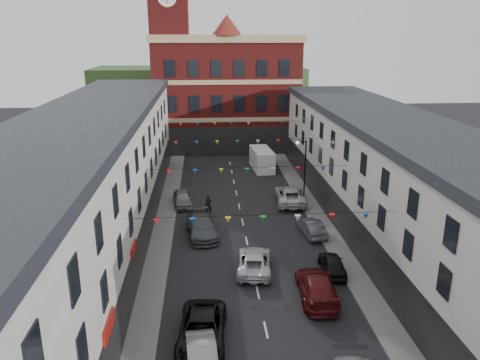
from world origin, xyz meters
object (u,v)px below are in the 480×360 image
object	(u,v)px
car_right_f	(290,195)
moving_car	(254,261)
car_right_c	(317,287)
car_left_c	(202,330)
street_lamp	(303,161)
car_right_e	(312,227)
car_left_e	(182,198)
car_left_b	(202,357)
car_left_d	(202,227)
white_van	(262,159)
pedestrian	(208,205)
car_right_d	(332,264)

from	to	relation	value
car_right_f	moving_car	bearing A→B (deg)	73.78
car_right_c	car_left_c	bearing A→B (deg)	31.95
moving_car	street_lamp	bearing A→B (deg)	-106.13
car_right_e	street_lamp	bearing A→B (deg)	-103.44
street_lamp	car_left_e	world-z (taller)	street_lamp
car_left_b	car_right_c	distance (m)	9.41
car_left_b	car_left_d	size ratio (longest dim) A/B	0.76
car_left_c	car_right_e	size ratio (longest dim) A/B	1.35
moving_car	white_van	xyz separation A→B (m)	(3.71, 25.91, 0.56)
car_left_d	car_right_c	xyz separation A→B (m)	(7.26, -10.26, -0.00)
car_left_d	white_van	xyz separation A→B (m)	(7.42, 19.59, 0.46)
pedestrian	white_van	bearing A→B (deg)	64.70
car_right_f	car_left_c	bearing A→B (deg)	71.96
car_left_d	moving_car	size ratio (longest dim) A/B	1.09
car_right_c	car_right_e	xyz separation A→B (m)	(1.86, 9.70, -0.13)
car_left_b	pedestrian	bearing A→B (deg)	83.41
car_left_e	car_left_c	bearing A→B (deg)	-91.77
car_right_c	car_left_d	bearing A→B (deg)	-51.37
car_left_e	car_right_e	bearing A→B (deg)	-42.54
white_van	car_left_c	bearing A→B (deg)	-106.68
car_left_b	car_left_e	bearing A→B (deg)	89.63
street_lamp	car_left_d	distance (m)	13.72
car_left_c	moving_car	distance (m)	8.71
car_right_d	moving_car	world-z (taller)	moving_car
car_right_c	moving_car	distance (m)	5.30
car_right_d	white_van	distance (m)	26.73
car_left_c	car_right_d	xyz separation A→B (m)	(9.10, 7.13, -0.10)
car_left_b	white_van	world-z (taller)	white_van
car_right_d	pedestrian	size ratio (longest dim) A/B	2.13
car_left_c	car_left_e	bearing A→B (deg)	99.54
car_right_d	street_lamp	bearing A→B (deg)	-89.78
car_left_c	car_right_c	size ratio (longest dim) A/B	1.00
car_left_c	car_right_e	distance (m)	16.41
white_van	car_left_e	bearing A→B (deg)	-131.57
car_right_e	white_van	size ratio (longest dim) A/B	0.71
street_lamp	car_left_e	bearing A→B (deg)	-173.84
street_lamp	car_left_c	world-z (taller)	street_lamp
street_lamp	car_right_d	bearing A→B (deg)	-93.82
street_lamp	pedestrian	size ratio (longest dim) A/B	3.31
car_right_f	car_left_e	bearing A→B (deg)	3.33
car_right_e	moving_car	distance (m)	7.90
car_right_c	car_right_d	distance (m)	3.69
car_right_c	white_van	bearing A→B (deg)	-86.97
car_right_c	pedestrian	distance (m)	16.47
car_left_e	car_right_c	bearing A→B (deg)	-69.39
car_left_b	pedestrian	distance (m)	21.09
moving_car	pedestrian	bearing A→B (deg)	-67.27
car_left_b	car_right_c	world-z (taller)	car_right_c
car_right_e	pedestrian	xyz separation A→B (m)	(-8.50, 5.37, 0.23)
car_right_c	moving_car	xyz separation A→B (m)	(-3.55, 3.94, -0.09)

